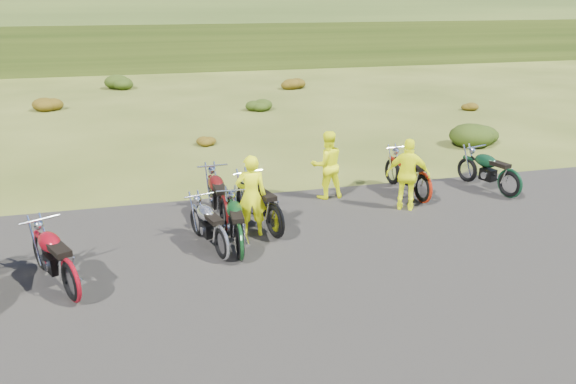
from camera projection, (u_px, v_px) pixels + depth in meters
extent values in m
plane|color=#3B4517|center=(284.00, 269.00, 10.15)|extent=(300.00, 300.00, 0.00)
cube|color=black|center=(317.00, 330.00, 8.32)|extent=(20.00, 12.00, 0.04)
cube|color=#2B3E14|center=(148.00, 19.00, 110.56)|extent=(300.00, 90.00, 9.17)
ellipsoid|color=#633A0C|center=(46.00, 102.00, 23.71)|extent=(1.30, 1.30, 0.77)
ellipsoid|color=#1E360D|center=(120.00, 80.00, 29.21)|extent=(1.56, 1.56, 0.92)
ellipsoid|color=#633A0C|center=(204.00, 139.00, 18.37)|extent=(0.77, 0.77, 0.45)
ellipsoid|color=#1E360D|center=(258.00, 103.00, 23.87)|extent=(1.03, 1.03, 0.61)
ellipsoid|color=#633A0C|center=(292.00, 81.00, 29.36)|extent=(1.30, 1.30, 0.77)
ellipsoid|color=#1E360D|center=(476.00, 131.00, 18.43)|extent=(1.56, 1.56, 0.92)
ellipsoid|color=#633A0C|center=(467.00, 105.00, 24.03)|extent=(0.77, 0.77, 0.45)
imported|color=#EFF90D|center=(251.00, 197.00, 11.28)|extent=(0.66, 0.48, 1.69)
imported|color=#EFF90D|center=(327.00, 166.00, 13.40)|extent=(0.83, 0.66, 1.65)
imported|color=#EFF90D|center=(408.00, 176.00, 12.65)|extent=(1.05, 0.82, 1.66)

